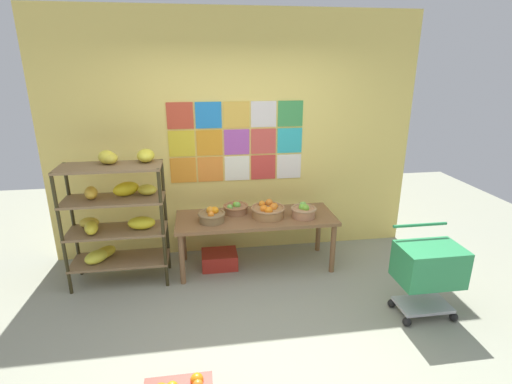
# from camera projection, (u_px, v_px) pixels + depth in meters

# --- Properties ---
(ground) EXTENTS (9.58, 9.58, 0.00)m
(ground) POSITION_uv_depth(u_px,v_px,m) (258.00, 342.00, 3.33)
(ground) COLOR gray
(back_wall_with_art) EXTENTS (4.37, 0.07, 2.86)m
(back_wall_with_art) POSITION_uv_depth(u_px,v_px,m) (235.00, 138.00, 4.58)
(back_wall_with_art) COLOR #EACE64
(back_wall_with_art) RESTS_ON ground
(banana_shelf_unit) EXTENTS (1.02, 0.47, 1.44)m
(banana_shelf_unit) POSITION_uv_depth(u_px,v_px,m) (116.00, 210.00, 4.04)
(banana_shelf_unit) COLOR #312C16
(banana_shelf_unit) RESTS_ON ground
(display_table) EXTENTS (1.80, 0.66, 0.62)m
(display_table) POSITION_uv_depth(u_px,v_px,m) (256.00, 222.00, 4.41)
(display_table) COLOR brown
(display_table) RESTS_ON ground
(fruit_basket_back_right) EXTENTS (0.29, 0.29, 0.17)m
(fruit_basket_back_right) POSITION_uv_depth(u_px,v_px,m) (304.00, 211.00, 4.35)
(fruit_basket_back_right) COLOR #B17A52
(fruit_basket_back_right) RESTS_ON display_table
(fruit_basket_centre) EXTENTS (0.30, 0.30, 0.16)m
(fruit_basket_centre) POSITION_uv_depth(u_px,v_px,m) (212.00, 216.00, 4.23)
(fruit_basket_centre) COLOR olive
(fruit_basket_centre) RESTS_ON display_table
(fruit_basket_right) EXTENTS (0.29, 0.29, 0.14)m
(fruit_basket_right) POSITION_uv_depth(u_px,v_px,m) (236.00, 208.00, 4.48)
(fruit_basket_right) COLOR #986743
(fruit_basket_right) RESTS_ON display_table
(fruit_basket_left) EXTENTS (0.38, 0.38, 0.17)m
(fruit_basket_left) POSITION_uv_depth(u_px,v_px,m) (268.00, 211.00, 4.35)
(fruit_basket_left) COLOR #A27443
(fruit_basket_left) RESTS_ON display_table
(produce_crate_under_table) EXTENTS (0.41, 0.32, 0.18)m
(produce_crate_under_table) POSITION_uv_depth(u_px,v_px,m) (220.00, 259.00, 4.54)
(produce_crate_under_table) COLOR #AD271C
(produce_crate_under_table) RESTS_ON ground
(shopping_cart) EXTENTS (0.57, 0.43, 0.84)m
(shopping_cart) POSITION_uv_depth(u_px,v_px,m) (429.00, 267.00, 3.55)
(shopping_cart) COLOR black
(shopping_cart) RESTS_ON ground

